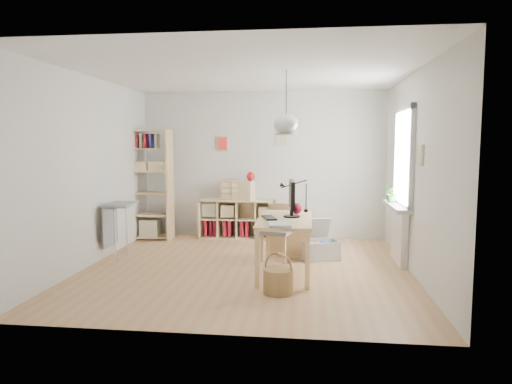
# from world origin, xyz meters

# --- Properties ---
(ground) EXTENTS (4.50, 4.50, 0.00)m
(ground) POSITION_xyz_m (0.00, 0.00, 0.00)
(ground) COLOR #A78453
(ground) RESTS_ON ground
(room_shell) EXTENTS (4.50, 4.50, 4.50)m
(room_shell) POSITION_xyz_m (0.55, -0.15, 2.00)
(room_shell) COLOR silver
(room_shell) RESTS_ON ground
(window_unit) EXTENTS (0.07, 1.16, 1.46)m
(window_unit) POSITION_xyz_m (2.23, 0.60, 1.55)
(window_unit) COLOR white
(window_unit) RESTS_ON ground
(radiator) EXTENTS (0.10, 0.80, 0.80)m
(radiator) POSITION_xyz_m (2.19, 0.60, 0.40)
(radiator) COLOR white
(radiator) RESTS_ON ground
(windowsill) EXTENTS (0.22, 1.20, 0.06)m
(windowsill) POSITION_xyz_m (2.14, 0.60, 0.83)
(windowsill) COLOR silver
(windowsill) RESTS_ON radiator
(desk) EXTENTS (0.70, 1.50, 0.75)m
(desk) POSITION_xyz_m (0.55, -0.15, 0.66)
(desk) COLOR #E0B280
(desk) RESTS_ON ground
(cube_shelf) EXTENTS (1.40, 0.38, 0.72)m
(cube_shelf) POSITION_xyz_m (-0.47, 2.08, 0.30)
(cube_shelf) COLOR beige
(cube_shelf) RESTS_ON ground
(tall_bookshelf) EXTENTS (0.80, 0.38, 2.00)m
(tall_bookshelf) POSITION_xyz_m (-2.04, 1.80, 1.09)
(tall_bookshelf) COLOR #E0B280
(tall_bookshelf) RESTS_ON ground
(side_table) EXTENTS (0.40, 0.55, 0.85)m
(side_table) POSITION_xyz_m (-2.04, 0.35, 0.67)
(side_table) COLOR gray
(side_table) RESTS_ON ground
(chair) EXTENTS (0.50, 0.50, 0.84)m
(chair) POSITION_xyz_m (0.41, 0.56, 0.48)
(chair) COLOR gray
(chair) RESTS_ON ground
(wicker_basket) EXTENTS (0.35, 0.35, 0.49)m
(wicker_basket) POSITION_xyz_m (0.52, -1.02, 0.16)
(wicker_basket) COLOR olive
(wicker_basket) RESTS_ON ground
(storage_chest) EXTENTS (0.71, 0.76, 0.59)m
(storage_chest) POSITION_xyz_m (1.02, 0.70, 0.19)
(storage_chest) COLOR silver
(storage_chest) RESTS_ON ground
(monitor) EXTENTS (0.23, 0.57, 0.50)m
(monitor) POSITION_xyz_m (0.63, -0.05, 1.03)
(monitor) COLOR black
(monitor) RESTS_ON desk
(keyboard) EXTENTS (0.25, 0.40, 0.02)m
(keyboard) POSITION_xyz_m (0.34, -0.20, 0.76)
(keyboard) COLOR black
(keyboard) RESTS_ON desk
(task_lamp) EXTENTS (0.41, 0.15, 0.44)m
(task_lamp) POSITION_xyz_m (0.62, 0.39, 1.05)
(task_lamp) COLOR black
(task_lamp) RESTS_ON desk
(yarn_ball) EXTENTS (0.15, 0.15, 0.15)m
(yarn_ball) POSITION_xyz_m (0.69, 0.23, 0.83)
(yarn_ball) COLOR #48090F
(yarn_ball) RESTS_ON desk
(paper_tray) EXTENTS (0.30, 0.36, 0.03)m
(paper_tray) POSITION_xyz_m (0.51, -0.73, 0.77)
(paper_tray) COLOR silver
(paper_tray) RESTS_ON desk
(drawer_chest) EXTENTS (0.65, 0.40, 0.34)m
(drawer_chest) POSITION_xyz_m (-0.45, 2.04, 0.89)
(drawer_chest) COLOR beige
(drawer_chest) RESTS_ON cube_shelf
(red_vase) EXTENTS (0.15, 0.15, 0.17)m
(red_vase) POSITION_xyz_m (-0.20, 2.04, 1.15)
(red_vase) COLOR maroon
(red_vase) RESTS_ON drawer_chest
(potted_plant) EXTENTS (0.30, 0.27, 0.28)m
(potted_plant) POSITION_xyz_m (2.12, 0.86, 1.00)
(potted_plant) COLOR #2A6B28
(potted_plant) RESTS_ON windowsill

